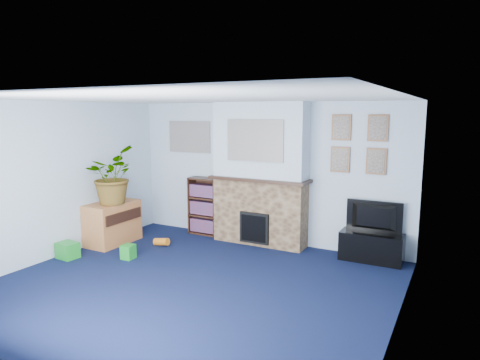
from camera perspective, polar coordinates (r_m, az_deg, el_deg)
The scene contains 26 objects.
floor at distance 5.79m, azimuth -6.31°, elevation -13.72°, with size 5.00×4.50×0.01m, color black.
ceiling at distance 5.34m, azimuth -6.76°, elevation 10.77°, with size 5.00×4.50×0.01m, color white.
wall_back at distance 7.38m, azimuth 3.37°, elevation 0.96°, with size 5.00×0.04×2.40m, color #AFC1D4.
wall_front at distance 3.85m, azimuth -25.92°, elevation -7.42°, with size 5.00×0.04×2.40m, color #AFC1D4.
wall_left at distance 7.14m, azimuth -23.34°, elevation -0.03°, with size 0.04×4.50×2.40m, color #AFC1D4.
wall_right at distance 4.55m, azimuth 20.55°, elevation -4.65°, with size 0.04×4.50×2.40m, color #AFC1D4.
chimney_breast at distance 7.20m, azimuth 2.69°, elevation 0.64°, with size 1.72×0.50×2.40m.
collage_main at distance 6.95m, azimuth 1.99°, elevation 5.28°, with size 1.00×0.03×0.68m, color gray.
collage_left at distance 8.07m, azimuth -6.75°, elevation 5.74°, with size 0.90×0.03×0.58m, color gray.
portrait_tl at distance 6.86m, azimuth 13.37°, elevation 6.84°, with size 0.30×0.03×0.40m, color brown.
portrait_tr at distance 6.74m, azimuth 17.92°, elevation 6.62°, with size 0.30×0.03×0.40m, color brown.
portrait_bl at distance 6.89m, azimuth 13.22°, elevation 2.68°, with size 0.30×0.03×0.40m, color brown.
portrait_br at distance 6.77m, azimuth 17.72°, elevation 2.39°, with size 0.30×0.03×0.40m, color brown.
tv_stand at distance 6.83m, azimuth 17.12°, elevation -8.47°, with size 0.92×0.39×0.44m, color black.
television at distance 6.73m, azimuth 17.33°, elevation -4.77°, with size 0.83×0.11×0.48m, color black.
bookshelf at distance 7.92m, azimuth -4.70°, elevation -3.64°, with size 0.58×0.28×1.05m.
sideboard at distance 7.69m, azimuth -16.62°, elevation -5.54°, with size 0.51×0.91×0.71m, color #B16B39.
potted_plant at distance 7.46m, azimuth -16.91°, elevation 0.59°, with size 0.86×0.75×0.96m, color #26661E.
mantel_clock at distance 7.18m, azimuth 2.06°, elevation 0.91°, with size 0.09×0.05×0.13m, color gold.
mantel_candle at distance 7.03m, azimuth 4.74°, elevation 0.79°, with size 0.05×0.05×0.16m, color #B2BFC6.
mantel_teddy at distance 7.40m, azimuth -1.29°, elevation 1.12°, with size 0.13×0.13×0.13m, color gray.
mantel_can at distance 6.89m, azimuth 7.66°, elevation 0.41°, with size 0.05×0.05×0.11m, color #198C26.
green_crate at distance 7.20m, azimuth -22.01°, elevation -8.55°, with size 0.31×0.25×0.25m, color #198C26.
toy_ball at distance 7.76m, azimuth -14.90°, elevation -7.32°, with size 0.17×0.17×0.17m, color yellow.
toy_block at distance 6.88m, azimuth -14.69°, elevation -9.24°, with size 0.18×0.18×0.22m, color #198C26.
toy_tube at distance 7.41m, azimuth -10.42°, elevation -8.10°, with size 0.13×0.13×0.27m, color orange.
Camera 1 is at (3.03, -4.40, 2.23)m, focal length 32.00 mm.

